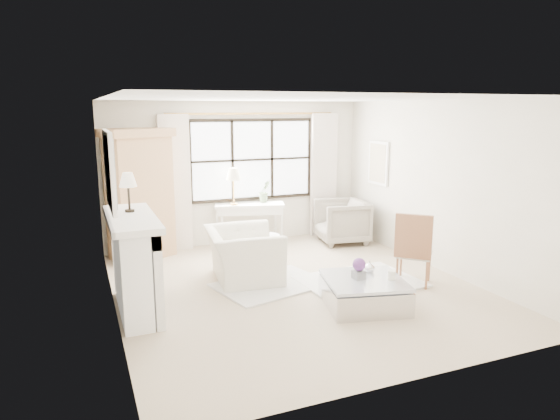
# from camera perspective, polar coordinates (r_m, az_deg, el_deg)

# --- Properties ---
(floor) EXTENTS (5.50, 5.50, 0.00)m
(floor) POSITION_cam_1_polar(r_m,az_deg,el_deg) (7.38, 1.77, -8.83)
(floor) COLOR #C2AC90
(floor) RESTS_ON ground
(ceiling) EXTENTS (5.50, 5.50, 0.00)m
(ceiling) POSITION_cam_1_polar(r_m,az_deg,el_deg) (6.92, 1.91, 12.61)
(ceiling) COLOR white
(ceiling) RESTS_ON ground
(wall_back) EXTENTS (5.00, 0.00, 5.00)m
(wall_back) POSITION_cam_1_polar(r_m,az_deg,el_deg) (9.57, -4.91, 4.20)
(wall_back) COLOR white
(wall_back) RESTS_ON ground
(wall_front) EXTENTS (5.00, 0.00, 5.00)m
(wall_front) POSITION_cam_1_polar(r_m,az_deg,el_deg) (4.71, 15.64, -3.95)
(wall_front) COLOR white
(wall_front) RESTS_ON ground
(wall_left) EXTENTS (0.00, 5.50, 5.50)m
(wall_left) POSITION_cam_1_polar(r_m,az_deg,el_deg) (6.44, -18.92, -0.02)
(wall_left) COLOR silver
(wall_left) RESTS_ON ground
(wall_right) EXTENTS (0.00, 5.50, 5.50)m
(wall_right) POSITION_cam_1_polar(r_m,az_deg,el_deg) (8.35, 17.71, 2.61)
(wall_right) COLOR beige
(wall_right) RESTS_ON ground
(window_pane) EXTENTS (2.40, 0.02, 1.50)m
(window_pane) POSITION_cam_1_polar(r_m,az_deg,el_deg) (9.62, -3.19, 5.76)
(window_pane) COLOR white
(window_pane) RESTS_ON wall_back
(window_frame) EXTENTS (2.50, 0.04, 1.50)m
(window_frame) POSITION_cam_1_polar(r_m,az_deg,el_deg) (9.61, -3.17, 5.76)
(window_frame) COLOR black
(window_frame) RESTS_ON wall_back
(curtain_rod) EXTENTS (3.30, 0.04, 0.04)m
(curtain_rod) POSITION_cam_1_polar(r_m,az_deg,el_deg) (9.51, -3.13, 10.95)
(curtain_rod) COLOR #A87B3A
(curtain_rod) RESTS_ON wall_back
(curtain_left) EXTENTS (0.55, 0.10, 2.47)m
(curtain_left) POSITION_cam_1_polar(r_m,az_deg,el_deg) (9.21, -11.86, 2.98)
(curtain_left) COLOR silver
(curtain_left) RESTS_ON ground
(curtain_right) EXTENTS (0.55, 0.10, 2.47)m
(curtain_right) POSITION_cam_1_polar(r_m,az_deg,el_deg) (10.18, 5.00, 3.99)
(curtain_right) COLOR silver
(curtain_right) RESTS_ON ground
(fireplace) EXTENTS (0.58, 1.66, 1.26)m
(fireplace) POSITION_cam_1_polar(r_m,az_deg,el_deg) (6.63, -16.56, -5.83)
(fireplace) COLOR white
(fireplace) RESTS_ON ground
(mirror_frame) EXTENTS (0.05, 1.15, 0.95)m
(mirror_frame) POSITION_cam_1_polar(r_m,az_deg,el_deg) (6.37, -18.94, 4.32)
(mirror_frame) COLOR white
(mirror_frame) RESTS_ON wall_left
(mirror_glass) EXTENTS (0.02, 1.00, 0.80)m
(mirror_glass) POSITION_cam_1_polar(r_m,az_deg,el_deg) (6.37, -18.67, 4.34)
(mirror_glass) COLOR #B8BEC4
(mirror_glass) RESTS_ON wall_left
(art_frame) EXTENTS (0.04, 0.62, 0.82)m
(art_frame) POSITION_cam_1_polar(r_m,az_deg,el_deg) (9.66, 11.18, 5.29)
(art_frame) COLOR white
(art_frame) RESTS_ON wall_right
(art_canvas) EXTENTS (0.01, 0.52, 0.72)m
(art_canvas) POSITION_cam_1_polar(r_m,az_deg,el_deg) (9.65, 11.08, 5.28)
(art_canvas) COLOR beige
(art_canvas) RESTS_ON wall_right
(mantel_lamp) EXTENTS (0.22, 0.22, 0.51)m
(mantel_lamp) POSITION_cam_1_polar(r_m,az_deg,el_deg) (6.66, -16.99, 3.12)
(mantel_lamp) COLOR black
(mantel_lamp) RESTS_ON fireplace
(armoire) EXTENTS (1.30, 1.06, 2.24)m
(armoire) POSITION_cam_1_polar(r_m,az_deg,el_deg) (8.91, -15.74, 1.88)
(armoire) COLOR tan
(armoire) RESTS_ON floor
(console_table) EXTENTS (1.37, 0.79, 0.80)m
(console_table) POSITION_cam_1_polar(r_m,az_deg,el_deg) (9.53, -3.48, -1.61)
(console_table) COLOR white
(console_table) RESTS_ON floor
(console_lamp) EXTENTS (0.28, 0.28, 0.69)m
(console_lamp) POSITION_cam_1_polar(r_m,az_deg,el_deg) (9.26, -5.34, 3.99)
(console_lamp) COLOR #BA8940
(console_lamp) RESTS_ON console_table
(orchid_plant) EXTENTS (0.25, 0.21, 0.42)m
(orchid_plant) POSITION_cam_1_polar(r_m,az_deg,el_deg) (9.53, -1.77, 2.15)
(orchid_plant) COLOR #5F7A51
(orchid_plant) RESTS_ON console_table
(side_table) EXTENTS (0.40, 0.40, 0.51)m
(side_table) POSITION_cam_1_polar(r_m,az_deg,el_deg) (8.34, -1.39, -4.03)
(side_table) COLOR white
(side_table) RESTS_ON floor
(rug_left) EXTENTS (1.78, 1.44, 0.03)m
(rug_left) POSITION_cam_1_polar(r_m,az_deg,el_deg) (7.46, -1.03, -8.50)
(rug_left) COLOR silver
(rug_left) RESTS_ON floor
(rug_right) EXTENTS (1.78, 1.38, 0.03)m
(rug_right) POSITION_cam_1_polar(r_m,az_deg,el_deg) (7.66, 9.06, -8.07)
(rug_right) COLOR silver
(rug_right) RESTS_ON floor
(club_armchair) EXTENTS (1.18, 1.31, 0.78)m
(club_armchair) POSITION_cam_1_polar(r_m,az_deg,el_deg) (7.61, -4.21, -5.13)
(club_armchair) COLOR white
(club_armchair) RESTS_ON floor
(wingback_chair) EXTENTS (1.05, 1.03, 0.83)m
(wingback_chair) POSITION_cam_1_polar(r_m,az_deg,el_deg) (9.73, 7.08, -1.31)
(wingback_chair) COLOR gray
(wingback_chair) RESTS_ON floor
(french_chair) EXTENTS (0.68, 0.68, 1.08)m
(french_chair) POSITION_cam_1_polar(r_m,az_deg,el_deg) (7.68, 15.00, -5.98)
(french_chair) COLOR #9A6340
(french_chair) RESTS_ON floor
(coffee_table) EXTENTS (1.21, 1.21, 0.38)m
(coffee_table) POSITION_cam_1_polar(r_m,az_deg,el_deg) (6.76, 9.57, -9.31)
(coffee_table) COLOR silver
(coffee_table) RESTS_ON floor
(planter_box) EXTENTS (0.15, 0.15, 0.11)m
(planter_box) POSITION_cam_1_polar(r_m,az_deg,el_deg) (6.66, 8.99, -7.31)
(planter_box) COLOR slate
(planter_box) RESTS_ON coffee_table
(planter_flowers) EXTENTS (0.17, 0.17, 0.17)m
(planter_flowers) POSITION_cam_1_polar(r_m,az_deg,el_deg) (6.62, 9.03, -6.16)
(planter_flowers) COLOR #5D2E75
(planter_flowers) RESTS_ON planter_box
(pillar_candle) EXTENTS (0.10, 0.10, 0.12)m
(pillar_candle) POSITION_cam_1_polar(r_m,az_deg,el_deg) (6.70, 12.62, -7.29)
(pillar_candle) COLOR silver
(pillar_candle) RESTS_ON coffee_table
(coffee_vase) EXTENTS (0.17, 0.17, 0.16)m
(coffee_vase) POSITION_cam_1_polar(r_m,az_deg,el_deg) (6.93, 10.17, -6.40)
(coffee_vase) COLOR silver
(coffee_vase) RESTS_ON coffee_table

